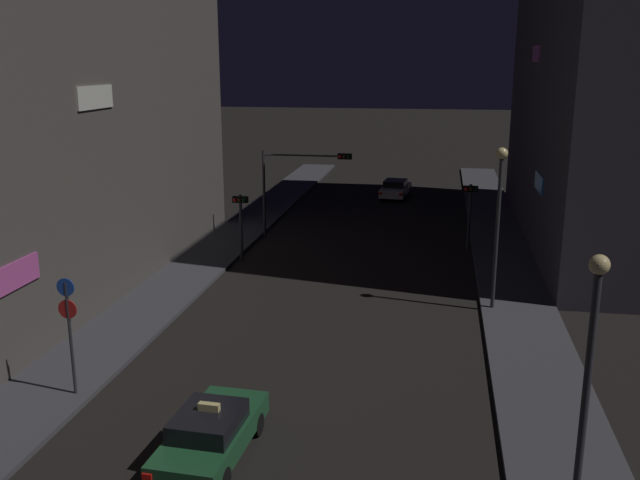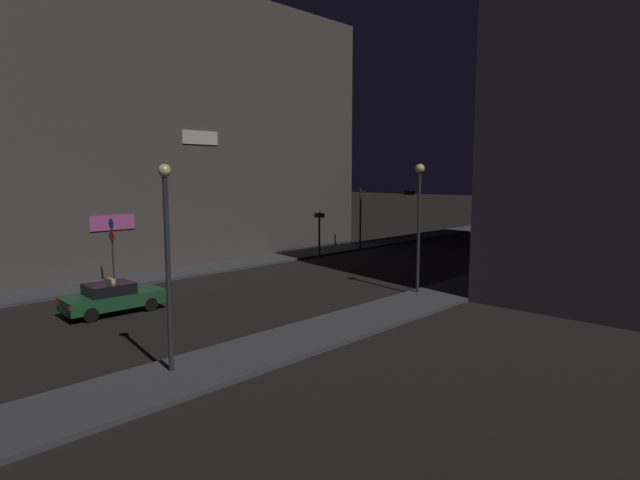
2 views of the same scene
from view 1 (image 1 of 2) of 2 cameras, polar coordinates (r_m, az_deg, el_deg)
The scene contains 12 objects.
sidewalk_left at distance 38.87m, azimuth -8.34°, elevation -0.76°, with size 3.13×64.81×0.16m, color #424247.
sidewalk_right at distance 37.17m, azimuth 14.91°, elevation -1.82°, with size 3.13×64.81×0.16m, color #424247.
building_facade_left at distance 30.75m, azimuth -23.52°, elevation 12.15°, with size 6.47×31.96×19.14m.
building_facade_right at distance 42.94m, azimuth 23.69°, elevation 15.04°, with size 9.20×25.81×22.98m.
taxi at distance 19.12m, azimuth -8.92°, elevation -15.36°, with size 2.02×4.53×1.62m.
far_car at distance 53.54m, azimuth 6.21°, elevation 4.21°, with size 2.23×4.61×1.42m.
traffic_light_overhead at distance 40.27m, azimuth -1.79°, elevation 5.35°, with size 5.23×0.41×5.19m.
traffic_light_left_kerb at distance 36.30m, azimuth -6.52°, elevation 2.18°, with size 0.80×0.42×3.50m.
traffic_light_right_kerb at distance 39.14m, azimuth 12.18°, elevation 2.99°, with size 0.80×0.41×3.65m.
sign_pole_left at distance 22.57m, azimuth -19.85°, elevation -6.53°, with size 0.60×0.10×3.75m.
street_lamp_near_block at distance 15.03m, azimuth 21.09°, elevation -10.29°, with size 0.40×0.40×6.47m.
street_lamp_far_block at distance 29.05m, azimuth 14.43°, elevation 2.96°, with size 0.48×0.48×6.70m.
Camera 1 is at (4.20, -5.19, 10.19)m, focal length 39.08 mm.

